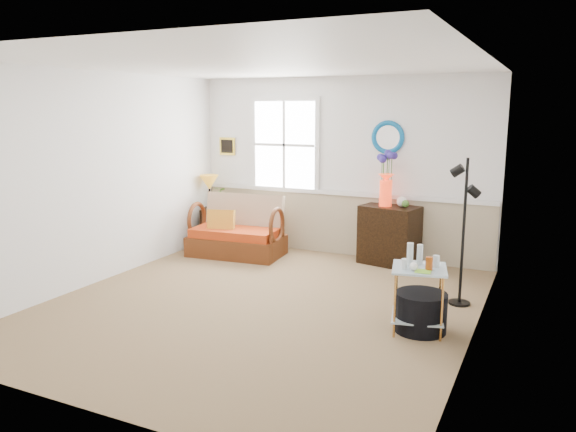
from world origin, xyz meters
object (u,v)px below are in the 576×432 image
at_px(lamp_stand, 212,226).
at_px(floor_lamp, 463,233).
at_px(side_table, 418,299).
at_px(ottoman, 421,312).
at_px(cabinet, 389,235).
at_px(loveseat, 236,226).

distance_m(lamp_stand, floor_lamp, 4.25).
bearing_deg(side_table, floor_lamp, 75.09).
distance_m(floor_lamp, ottoman, 1.16).
height_order(lamp_stand, cabinet, cabinet).
height_order(loveseat, ottoman, loveseat).
bearing_deg(lamp_stand, side_table, -29.83).
bearing_deg(loveseat, side_table, -34.76).
xyz_separation_m(side_table, floor_lamp, (0.26, 0.96, 0.49)).
xyz_separation_m(cabinet, floor_lamp, (1.17, -1.29, 0.41)).
height_order(loveseat, floor_lamp, floor_lamp).
distance_m(side_table, ottoman, 0.13).
relative_size(loveseat, floor_lamp, 0.83).
distance_m(cabinet, ottoman, 2.44).
bearing_deg(loveseat, cabinet, 8.11).
height_order(lamp_stand, floor_lamp, floor_lamp).
relative_size(loveseat, lamp_stand, 2.36).
bearing_deg(cabinet, ottoman, -55.47).
xyz_separation_m(loveseat, ottoman, (3.10, -1.72, -0.25)).
relative_size(lamp_stand, floor_lamp, 0.35).
xyz_separation_m(lamp_stand, side_table, (3.79, -2.17, 0.04)).
distance_m(loveseat, lamp_stand, 0.85).
height_order(cabinet, side_table, cabinet).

